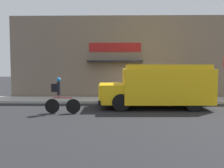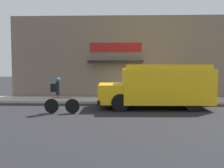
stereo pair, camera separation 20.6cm
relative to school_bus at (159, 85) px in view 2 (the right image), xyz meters
name	(u,v)px [view 2 (the right image)]	position (x,y,z in m)	size (l,w,h in m)	color
ground_plane	(138,104)	(-0.96, 1.36, -1.12)	(70.00, 70.00, 0.00)	#232326
sidewalk	(136,100)	(-0.96, 2.51, -1.05)	(28.00, 2.29, 0.13)	#ADAAA3
storefront	(135,57)	(-0.99, 3.80, 1.49)	(15.83, 0.90, 5.21)	#756656
school_bus	(159,85)	(0.00, 0.00, 0.00)	(5.43, 2.73, 2.14)	yellow
cyclist	(59,96)	(-4.56, -1.58, -0.36)	(1.56, 0.20, 1.57)	black
trash_bin	(182,93)	(1.71, 2.61, -0.61)	(0.50, 0.50, 0.75)	slate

